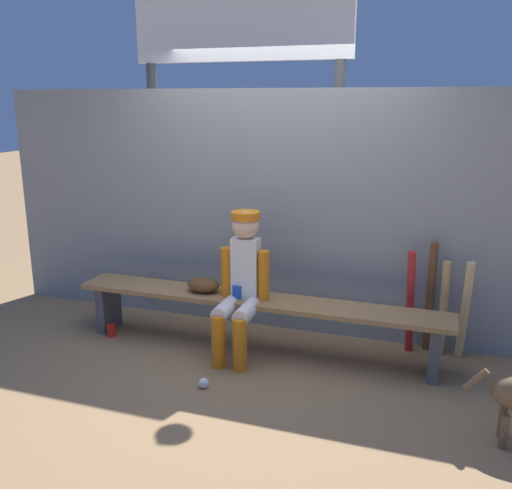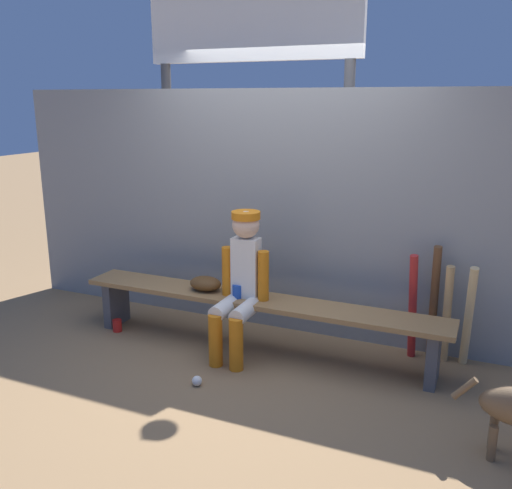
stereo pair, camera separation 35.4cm
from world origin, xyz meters
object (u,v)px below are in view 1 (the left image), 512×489
Objects in this scene: baseball at (204,383)px; scoreboard at (247,60)px; cup_on_bench at (237,292)px; bat_wood_natural at (465,310)px; bat_aluminum_red at (410,302)px; bat_wood_dark at (430,297)px; cup_on_ground at (111,330)px; baseball_glove at (203,285)px; bat_wood_tan at (443,309)px; dugout_bench at (256,308)px; player_seated at (241,280)px.

scoreboard reaches higher than baseball.
cup_on_bench is at bearing -73.99° from scoreboard.
bat_wood_natural is 2.11m from baseball.
bat_wood_dark is (0.15, 0.08, 0.03)m from bat_aluminum_red.
cup_on_ground is at bearing -175.43° from cup_on_bench.
bat_wood_dark is 2.74m from cup_on_ground.
baseball is (0.31, -0.72, -0.48)m from baseball_glove.
bat_wood_dark is at bearing 37.82° from baseball.
cup_on_bench is at bearing 4.57° from cup_on_ground.
cup_on_bench is (1.16, 0.09, 0.46)m from cup_on_ground.
bat_wood_tan is 7.31× the size of cup_on_ground.
cup_on_ground is at bearing -170.02° from bat_wood_natural.
baseball_glove is 0.33m from cup_on_bench.
cup_on_bench is at bearing -10.07° from baseball_glove.
bat_wood_natural is 7.68× the size of cup_on_bench.
cup_on_bench is at bearing -164.01° from bat_wood_tan.
dugout_bench is at bearing 6.60° from cup_on_ground.
player_seated is 1.38m from bat_aluminum_red.
baseball_glove is at bearing 163.60° from player_seated.
dugout_bench is at bearing -163.36° from bat_aluminum_red.
baseball_glove reaches higher than baseball.
bat_wood_natural is (0.27, -0.08, -0.05)m from bat_wood_dark.
bat_wood_natural reaches higher than dugout_bench.
bat_aluminum_red reaches higher than baseball.
baseball_glove is at bearing 180.00° from dugout_bench.
cup_on_bench is 2.26m from scoreboard.
bat_wood_dark reaches higher than baseball.
dugout_bench reaches higher than cup_on_ground.
dugout_bench reaches higher than baseball.
player_seated is 1.64m from bat_wood_tan.
bat_wood_natural is at bearing 31.59° from baseball.
dugout_bench is 1.65m from bat_wood_natural.
player_seated is 0.35× the size of scoreboard.
baseball_glove is at bearing -88.75° from scoreboard.
dugout_bench is at bearing 0.00° from baseball_glove.
player_seated reaches higher than bat_aluminum_red.
baseball_glove reaches higher than cup_on_ground.
cup_on_bench is (-0.14, -0.06, 0.14)m from dugout_bench.
baseball is at bearing -66.64° from baseball_glove.
baseball is (-0.07, -0.61, -0.60)m from player_seated.
dugout_bench is 3.31× the size of bat_wood_dark.
baseball is 3.03m from scoreboard.
player_seated is 0.86m from baseball.
bat_wood_natural is 1.81m from cup_on_bench.
scoreboard is (-0.40, 1.28, 1.75)m from player_seated.
bat_wood_natural is 7.68× the size of cup_on_ground.
bat_wood_natural is 0.25× the size of scoreboard.
scoreboard reaches higher than bat_wood_tan.
player_seated is 2.20m from scoreboard.
scoreboard is (0.81, 1.31, 2.33)m from cup_on_ground.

